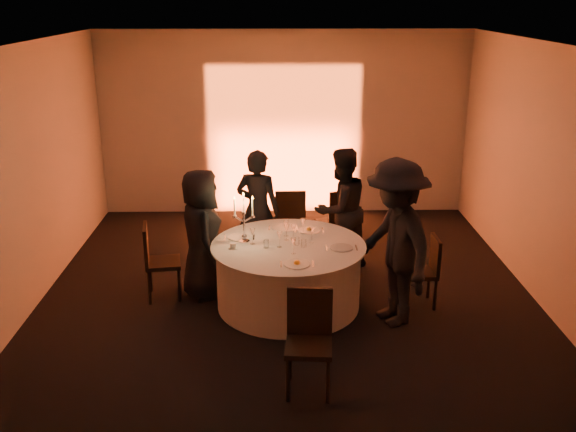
{
  "coord_description": "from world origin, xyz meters",
  "views": [
    {
      "loc": [
        -0.15,
        -6.89,
        3.51
      ],
      "look_at": [
        0.0,
        0.2,
        1.05
      ],
      "focal_mm": 40.0,
      "sensor_mm": 36.0,
      "label": 1
    }
  ],
  "objects_px": {
    "banquet_table": "(288,275)",
    "guest_left": "(202,234)",
    "chair_back_right": "(339,219)",
    "candelabra": "(244,225)",
    "guest_back_right": "(341,209)",
    "chair_front": "(309,334)",
    "guest_back_left": "(258,210)",
    "guest_right": "(395,243)",
    "coffee_cup": "(233,246)",
    "chair_left": "(156,257)",
    "chair_right": "(426,268)",
    "chair_back_left": "(290,218)"
  },
  "relations": [
    {
      "from": "guest_right",
      "to": "chair_front",
      "type": "bearing_deg",
      "value": -58.1
    },
    {
      "from": "guest_back_right",
      "to": "coffee_cup",
      "type": "height_order",
      "value": "guest_back_right"
    },
    {
      "from": "chair_back_left",
      "to": "guest_back_right",
      "type": "bearing_deg",
      "value": 141.56
    },
    {
      "from": "guest_back_right",
      "to": "chair_back_right",
      "type": "bearing_deg",
      "value": -126.38
    },
    {
      "from": "chair_back_left",
      "to": "chair_right",
      "type": "distance_m",
      "value": 2.25
    },
    {
      "from": "candelabra",
      "to": "chair_front",
      "type": "bearing_deg",
      "value": -69.32
    },
    {
      "from": "banquet_table",
      "to": "coffee_cup",
      "type": "height_order",
      "value": "coffee_cup"
    },
    {
      "from": "coffee_cup",
      "to": "candelabra",
      "type": "xyz_separation_m",
      "value": [
        0.12,
        0.19,
        0.18
      ]
    },
    {
      "from": "banquet_table",
      "to": "guest_back_right",
      "type": "height_order",
      "value": "guest_back_right"
    },
    {
      "from": "chair_right",
      "to": "coffee_cup",
      "type": "height_order",
      "value": "chair_right"
    },
    {
      "from": "guest_left",
      "to": "guest_back_left",
      "type": "distance_m",
      "value": 1.06
    },
    {
      "from": "chair_front",
      "to": "guest_back_right",
      "type": "height_order",
      "value": "guest_back_right"
    },
    {
      "from": "guest_right",
      "to": "coffee_cup",
      "type": "xyz_separation_m",
      "value": [
        -1.79,
        0.31,
        -0.14
      ]
    },
    {
      "from": "guest_back_right",
      "to": "guest_right",
      "type": "xyz_separation_m",
      "value": [
        0.44,
        -1.53,
        0.12
      ]
    },
    {
      "from": "guest_back_left",
      "to": "chair_back_left",
      "type": "bearing_deg",
      "value": -113.6
    },
    {
      "from": "chair_left",
      "to": "chair_back_right",
      "type": "bearing_deg",
      "value": -71.73
    },
    {
      "from": "guest_back_right",
      "to": "banquet_table",
      "type": "bearing_deg",
      "value": 24.55
    },
    {
      "from": "chair_right",
      "to": "guest_right",
      "type": "xyz_separation_m",
      "value": [
        -0.46,
        -0.4,
        0.47
      ]
    },
    {
      "from": "chair_front",
      "to": "banquet_table",
      "type": "bearing_deg",
      "value": 100.13
    },
    {
      "from": "chair_front",
      "to": "guest_back_right",
      "type": "bearing_deg",
      "value": 83.51
    },
    {
      "from": "guest_left",
      "to": "guest_back_right",
      "type": "xyz_separation_m",
      "value": [
        1.75,
        0.82,
        0.03
      ]
    },
    {
      "from": "chair_right",
      "to": "guest_left",
      "type": "xyz_separation_m",
      "value": [
        -2.65,
        0.31,
        0.32
      ]
    },
    {
      "from": "chair_front",
      "to": "candelabra",
      "type": "height_order",
      "value": "candelabra"
    },
    {
      "from": "coffee_cup",
      "to": "candelabra",
      "type": "relative_size",
      "value": 0.18
    },
    {
      "from": "chair_back_left",
      "to": "chair_back_right",
      "type": "height_order",
      "value": "chair_back_right"
    },
    {
      "from": "chair_front",
      "to": "guest_back_left",
      "type": "xyz_separation_m",
      "value": [
        -0.53,
        2.8,
        0.27
      ]
    },
    {
      "from": "chair_front",
      "to": "coffee_cup",
      "type": "distance_m",
      "value": 1.78
    },
    {
      "from": "chair_front",
      "to": "coffee_cup",
      "type": "relative_size",
      "value": 8.78
    },
    {
      "from": "chair_back_left",
      "to": "candelabra",
      "type": "distance_m",
      "value": 1.67
    },
    {
      "from": "chair_left",
      "to": "candelabra",
      "type": "height_order",
      "value": "candelabra"
    },
    {
      "from": "banquet_table",
      "to": "guest_back_left",
      "type": "bearing_deg",
      "value": 108.62
    },
    {
      "from": "chair_back_right",
      "to": "candelabra",
      "type": "height_order",
      "value": "candelabra"
    },
    {
      "from": "guest_right",
      "to": "guest_left",
      "type": "bearing_deg",
      "value": -127.51
    },
    {
      "from": "chair_back_left",
      "to": "guest_back_right",
      "type": "xyz_separation_m",
      "value": [
        0.66,
        -0.49,
        0.28
      ]
    },
    {
      "from": "chair_left",
      "to": "guest_back_left",
      "type": "relative_size",
      "value": 0.57
    },
    {
      "from": "coffee_cup",
      "to": "guest_back_right",
      "type": "bearing_deg",
      "value": 42.05
    },
    {
      "from": "guest_left",
      "to": "guest_back_right",
      "type": "relative_size",
      "value": 0.97
    },
    {
      "from": "guest_right",
      "to": "candelabra",
      "type": "relative_size",
      "value": 3.08
    },
    {
      "from": "candelabra",
      "to": "guest_back_right",
      "type": "bearing_deg",
      "value": 39.89
    },
    {
      "from": "banquet_table",
      "to": "guest_left",
      "type": "bearing_deg",
      "value": 164.47
    },
    {
      "from": "chair_back_right",
      "to": "guest_back_left",
      "type": "distance_m",
      "value": 1.18
    },
    {
      "from": "chair_back_right",
      "to": "chair_right",
      "type": "distance_m",
      "value": 1.7
    },
    {
      "from": "banquet_table",
      "to": "chair_left",
      "type": "height_order",
      "value": "chair_left"
    },
    {
      "from": "chair_back_left",
      "to": "chair_front",
      "type": "bearing_deg",
      "value": 89.82
    },
    {
      "from": "banquet_table",
      "to": "guest_left",
      "type": "relative_size",
      "value": 1.13
    },
    {
      "from": "chair_front",
      "to": "guest_back_right",
      "type": "distance_m",
      "value": 2.86
    },
    {
      "from": "guest_back_left",
      "to": "coffee_cup",
      "type": "relative_size",
      "value": 14.83
    },
    {
      "from": "guest_back_left",
      "to": "guest_back_right",
      "type": "xyz_separation_m",
      "value": [
        1.09,
        -0.01,
        0.01
      ]
    },
    {
      "from": "chair_right",
      "to": "candelabra",
      "type": "relative_size",
      "value": 1.39
    },
    {
      "from": "chair_right",
      "to": "chair_front",
      "type": "height_order",
      "value": "chair_front"
    }
  ]
}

